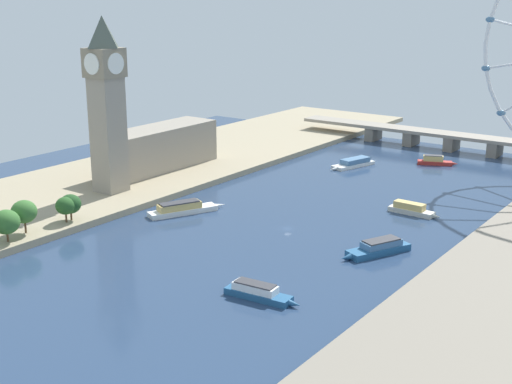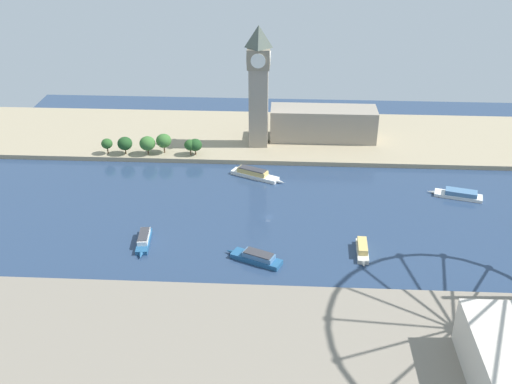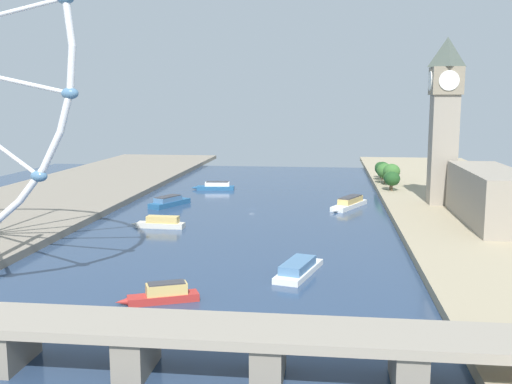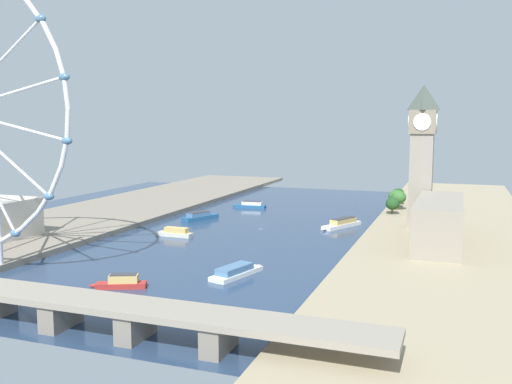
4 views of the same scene
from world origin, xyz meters
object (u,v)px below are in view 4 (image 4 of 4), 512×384
Objects in this scene: tour_boat_0 at (175,233)px; tour_boat_2 at (250,205)px; clock_tower at (422,154)px; tour_boat_1 at (200,216)px; tour_boat_3 at (121,282)px; parliament_block at (439,222)px; tour_boat_5 at (342,223)px; tour_boat_4 at (236,271)px; river_bridge at (61,303)px.

tour_boat_2 reaches higher than tour_boat_0.
tour_boat_0 is 112.19m from tour_boat_2.
tour_boat_2 is (124.75, -53.19, -43.55)m from clock_tower.
tour_boat_3 reaches higher than tour_boat_1.
tour_boat_1 is 60.38m from tour_boat_2.
tour_boat_3 is (-24.29, 205.87, 0.05)m from tour_boat_2.
parliament_block is 168.54m from tour_boat_2.
tour_boat_5 is (-55.17, -152.75, 0.13)m from tour_boat_3.
tour_boat_3 is 0.69× the size of tour_boat_4.
clock_tower reaches higher than tour_boat_5.
tour_boat_0 is (139.69, 14.33, -12.11)m from parliament_block.
clock_tower reaches higher than tour_boat_0.
tour_boat_0 reaches higher than tour_boat_4.
tour_boat_2 is 207.30m from tour_boat_3.
clock_tower is 2.75× the size of tour_boat_1.
tour_boat_1 is (10.08, -53.19, 0.07)m from tour_boat_0.
tour_boat_2 is at bearing 11.78° from tour_boat_1.
clock_tower is 2.55× the size of tour_boat_4.
tour_boat_3 is (100.45, 152.69, -43.50)m from clock_tower.
tour_boat_4 is (65.07, 121.86, -43.73)m from clock_tower.
tour_boat_0 is 0.76× the size of tour_boat_4.
clock_tower is 187.87m from tour_boat_3.
tour_boat_1 is at bearing 47.27° from tour_boat_4.
tour_boat_5 is at bearing 141.11° from tour_boat_2.
parliament_block is at bearing 77.15° from tour_boat_5.
tour_boat_5 is at bearing -37.98° from parliament_block.
tour_boat_1 is 151.59m from tour_boat_3.
tour_boat_5 reaches higher than tour_boat_1.
parliament_block reaches higher than tour_boat_0.
parliament_block reaches higher than tour_boat_3.
parliament_block reaches higher than tour_boat_4.
tour_boat_3 is at bearing 91.60° from tour_boat_2.
clock_tower is at bearing -152.97° from tour_boat_0.
river_bridge reaches higher than tour_boat_1.
tour_boat_0 is 0.82× the size of tour_boat_1.
river_bridge is 200.61m from tour_boat_5.
tour_boat_2 is 1.22× the size of tour_boat_3.
tour_boat_3 is (-37.34, 146.92, -0.03)m from tour_boat_1.
clock_tower is 147.25m from tour_boat_0.
tour_boat_3 is (-27.27, 93.72, 0.03)m from tour_boat_0.
parliament_block is at bearing -159.50° from tour_boat_3.
tour_boat_5 is (45.29, -0.07, -43.37)m from clock_tower.
tour_boat_5 is at bearing -104.11° from river_bridge.
tour_boat_2 is at bearing 34.03° from tour_boat_4.
tour_boat_5 is at bearing 5.99° from tour_boat_4.
tour_boat_1 is (137.79, 5.77, -43.47)m from clock_tower.
tour_boat_1 is 92.69m from tour_boat_5.
tour_boat_1 is at bearing -61.27° from tour_boat_5.
tour_boat_0 is 97.61m from tour_boat_3.
tour_boat_1 is 0.93× the size of tour_boat_4.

